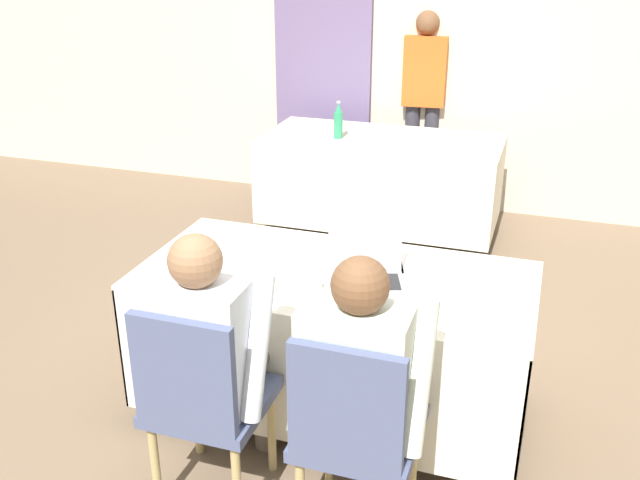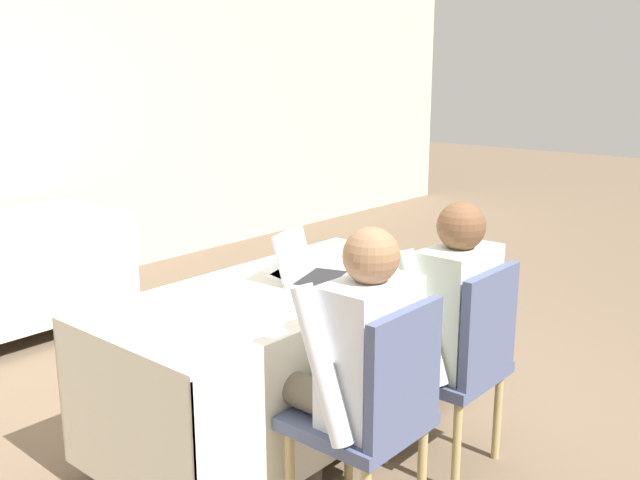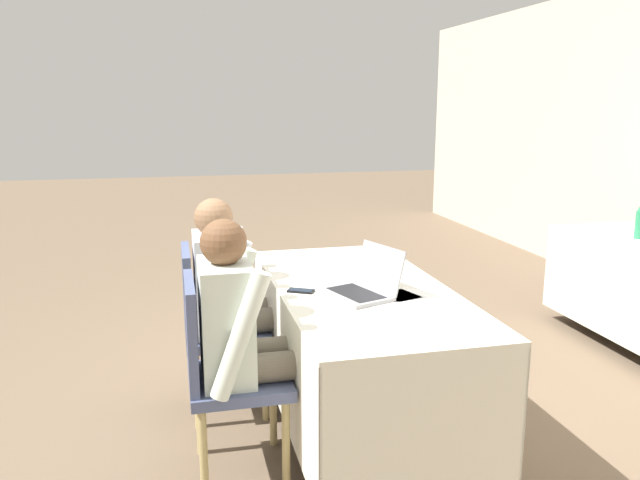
% 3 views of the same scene
% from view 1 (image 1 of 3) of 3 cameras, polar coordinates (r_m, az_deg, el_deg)
% --- Properties ---
extents(ground_plane, '(24.00, 24.00, 0.00)m').
position_cam_1_polar(ground_plane, '(3.57, 1.10, -13.44)').
color(ground_plane, brown).
extents(wall_back, '(12.00, 0.06, 2.70)m').
position_cam_1_polar(wall_back, '(5.90, 10.43, 15.29)').
color(wall_back, beige).
rests_on(wall_back, ground_plane).
extents(curtain_panel, '(0.83, 0.04, 2.65)m').
position_cam_1_polar(curtain_panel, '(6.08, 0.22, 15.65)').
color(curtain_panel, slate).
rests_on(curtain_panel, ground_plane).
extents(conference_table_near, '(1.76, 0.85, 0.74)m').
position_cam_1_polar(conference_table_near, '(3.27, 1.17, -5.47)').
color(conference_table_near, silver).
rests_on(conference_table_near, ground_plane).
extents(conference_table_far, '(1.76, 0.85, 0.74)m').
position_cam_1_polar(conference_table_far, '(5.41, 4.90, 6.34)').
color(conference_table_far, silver).
rests_on(conference_table_far, ground_plane).
extents(laptop, '(0.40, 0.37, 0.23)m').
position_cam_1_polar(laptop, '(3.10, 3.71, -2.60)').
color(laptop, '#99999E').
rests_on(laptop, conference_table_near).
extents(cell_phone, '(0.12, 0.14, 0.01)m').
position_cam_1_polar(cell_phone, '(2.91, -0.18, -5.24)').
color(cell_phone, black).
rests_on(cell_phone, conference_table_near).
extents(paper_beside_laptop, '(0.28, 0.34, 0.00)m').
position_cam_1_polar(paper_beside_laptop, '(3.35, -5.72, -1.45)').
color(paper_beside_laptop, white).
rests_on(paper_beside_laptop, conference_table_near).
extents(paper_centre_table, '(0.27, 0.33, 0.00)m').
position_cam_1_polar(paper_centre_table, '(3.33, 5.76, -1.64)').
color(paper_centre_table, white).
rests_on(paper_centre_table, conference_table_near).
extents(paper_left_edge, '(0.29, 0.35, 0.00)m').
position_cam_1_polar(paper_left_edge, '(3.20, 4.90, -2.70)').
color(paper_left_edge, white).
rests_on(paper_left_edge, conference_table_near).
extents(water_bottle, '(0.07, 0.07, 0.27)m').
position_cam_1_polar(water_bottle, '(5.31, 1.47, 9.45)').
color(water_bottle, '#288456').
rests_on(water_bottle, conference_table_far).
extents(chair_near_left, '(0.44, 0.44, 0.91)m').
position_cam_1_polar(chair_near_left, '(2.83, -9.41, -12.30)').
color(chair_near_left, tan).
rests_on(chair_near_left, ground_plane).
extents(chair_near_right, '(0.44, 0.44, 0.91)m').
position_cam_1_polar(chair_near_right, '(2.64, 2.80, -14.89)').
color(chair_near_right, tan).
rests_on(chair_near_right, ground_plane).
extents(person_checkered_shirt, '(0.50, 0.52, 1.17)m').
position_cam_1_polar(person_checkered_shirt, '(2.82, -8.65, -8.52)').
color(person_checkered_shirt, '#665B4C').
rests_on(person_checkered_shirt, ground_plane).
extents(person_white_shirt, '(0.50, 0.52, 1.17)m').
position_cam_1_polar(person_white_shirt, '(2.63, 3.49, -10.82)').
color(person_white_shirt, '#665B4C').
rests_on(person_white_shirt, ground_plane).
extents(person_red_shirt, '(0.36, 0.23, 1.59)m').
position_cam_1_polar(person_red_shirt, '(5.97, 8.29, 11.25)').
color(person_red_shirt, '#33333D').
rests_on(person_red_shirt, ground_plane).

